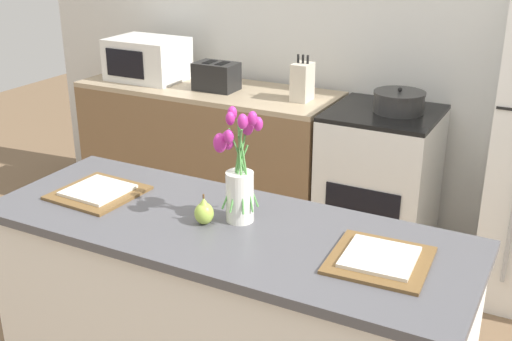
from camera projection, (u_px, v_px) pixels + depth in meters
name	position (u px, v px, depth m)	size (l,w,h in m)	color
back_wall	(394.00, 20.00, 3.77)	(5.20, 0.08, 2.70)	silver
kitchen_island	(226.00, 328.00, 2.46)	(1.80, 0.66, 0.89)	silver
back_counter	(209.00, 154.00, 4.23)	(1.68, 0.60, 0.91)	brown
stove_range	(379.00, 186.00, 3.73)	(0.60, 0.61, 0.91)	silver
flower_vase	(239.00, 177.00, 2.27)	(0.16, 0.17, 0.42)	silver
pear_figurine	(204.00, 212.00, 2.29)	(0.07, 0.07, 0.11)	#9EBC47
plate_setting_left	(97.00, 192.00, 2.54)	(0.33, 0.33, 0.02)	brown
plate_setting_right	(379.00, 260.00, 2.04)	(0.33, 0.33, 0.02)	brown
toaster	(216.00, 76.00, 3.97)	(0.28, 0.18, 0.17)	black
cooking_pot	(399.00, 102.00, 3.52)	(0.28, 0.28, 0.14)	#2D2D2D
microwave	(147.00, 59.00, 4.21)	(0.48, 0.37, 0.27)	white
knife_block	(302.00, 82.00, 3.73)	(0.10, 0.14, 0.27)	beige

